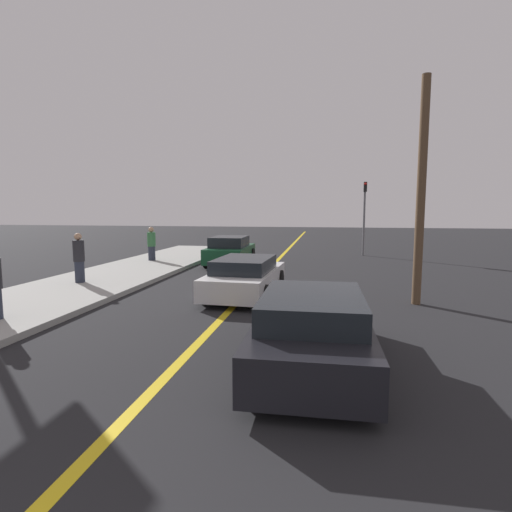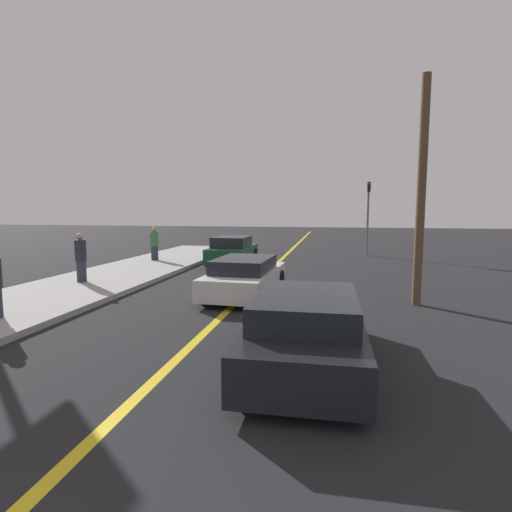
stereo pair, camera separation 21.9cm
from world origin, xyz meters
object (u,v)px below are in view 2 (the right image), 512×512
car_ahead_center (245,277)px  car_far_distant (233,251)px  car_near_right_lane (306,329)px  utility_pole (421,193)px  pedestrian_by_sign (154,244)px  pedestrian_far_standing (81,258)px  traffic_light (368,211)px

car_ahead_center → car_far_distant: (-2.10, 6.61, 0.08)m
car_near_right_lane → utility_pole: 6.19m
car_near_right_lane → car_ahead_center: 5.71m
car_near_right_lane → pedestrian_by_sign: bearing=124.6°
pedestrian_by_sign → utility_pole: bearing=-31.3°
car_ahead_center → pedestrian_by_sign: pedestrian_by_sign is taller
car_far_distant → pedestrian_by_sign: size_ratio=2.34×
car_ahead_center → car_near_right_lane: bearing=-64.4°
car_ahead_center → pedestrian_by_sign: bearing=135.9°
pedestrian_far_standing → utility_pole: size_ratio=0.27×
car_near_right_lane → car_ahead_center: size_ratio=1.00×
car_near_right_lane → car_far_distant: (-4.33, 11.86, 0.04)m
car_ahead_center → utility_pole: size_ratio=0.70×
utility_pole → car_far_distant: bearing=135.7°
car_near_right_lane → car_far_distant: size_ratio=1.13×
car_near_right_lane → car_ahead_center: (-2.23, 5.25, -0.04)m
car_far_distant → pedestrian_by_sign: (-3.91, -0.22, 0.30)m
car_near_right_lane → traffic_light: (2.32, 16.93, 1.93)m
car_near_right_lane → pedestrian_by_sign: (-8.24, 11.64, 0.34)m
car_far_distant → utility_pole: (7.06, -6.90, 2.44)m
pedestrian_far_standing → traffic_light: traffic_light is taller
pedestrian_by_sign → traffic_light: 11.92m
car_ahead_center → pedestrian_far_standing: (-5.89, 0.36, 0.42)m
traffic_light → utility_pole: utility_pole is taller
car_far_distant → car_ahead_center: bearing=-72.9°
car_near_right_lane → car_far_distant: car_far_distant is taller
car_near_right_lane → car_ahead_center: car_near_right_lane is taller
car_ahead_center → car_far_distant: car_far_distant is taller
traffic_light → utility_pole: (0.41, -11.97, 0.55)m
car_far_distant → traffic_light: traffic_light is taller
car_far_distant → pedestrian_by_sign: 3.93m
car_near_right_lane → traffic_light: bearing=81.5°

